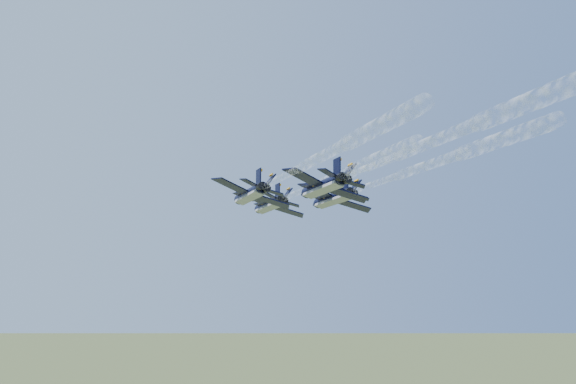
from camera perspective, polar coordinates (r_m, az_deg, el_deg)
name	(u,v)px	position (r m, az deg, el deg)	size (l,w,h in m)	color
jet_lead	(269,205)	(127.28, -1.71, -1.16)	(13.90, 18.72, 5.61)	black
jet_left	(250,194)	(110.35, -3.43, -0.20)	(13.90, 18.72, 5.61)	black
jet_right	(332,199)	(116.81, 3.96, -0.59)	(13.90, 18.72, 5.61)	black
jet_slot	(323,186)	(100.56, 3.09, 0.49)	(13.90, 18.72, 5.61)	black
smoke_trail_lead	(350,177)	(91.74, 5.50, 1.29)	(5.96, 49.09, 2.29)	white
smoke_trail_left	(340,155)	(74.62, 4.60, 3.27)	(5.96, 49.09, 2.29)	white
smoke_trail_right	(452,165)	(83.29, 14.36, 2.37)	(5.96, 49.09, 2.29)	white
smoke_trail_slot	(467,137)	(67.20, 15.59, 4.70)	(5.96, 49.09, 2.29)	white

